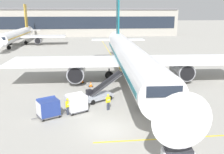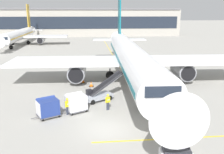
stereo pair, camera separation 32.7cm
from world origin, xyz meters
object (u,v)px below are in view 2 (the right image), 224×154
ground_crew_by_carts (67,105)px  safety_cone_wingtip (91,84)px  parked_airplane (130,57)px  belt_loader (100,93)px  ground_crew_by_loader (108,101)px  safety_cone_engine_keepout (83,81)px  baggage_cart_lead (76,102)px  baggage_cart_second (48,107)px  distant_airplane (19,35)px

ground_crew_by_carts → safety_cone_wingtip: size_ratio=2.48×
parked_airplane → belt_loader: bearing=-121.7°
ground_crew_by_loader → ground_crew_by_carts: 4.18m
safety_cone_engine_keepout → safety_cone_wingtip: safety_cone_wingtip is taller
belt_loader → baggage_cart_lead: bearing=-129.2°
baggage_cart_second → distant_airplane: bearing=106.8°
distant_airplane → belt_loader: bearing=-67.0°
baggage_cart_second → safety_cone_engine_keepout: bearing=74.9°
belt_loader → distant_airplane: (-22.59, 53.15, 2.20)m
ground_crew_by_carts → ground_crew_by_loader: bearing=11.2°
distant_airplane → baggage_cart_second: bearing=-73.2°
belt_loader → baggage_cart_lead: belt_loader is taller
ground_crew_by_loader → ground_crew_by_carts: (-4.10, -0.81, 0.00)m
ground_crew_by_carts → safety_cone_wingtip: 9.77m
safety_cone_wingtip → safety_cone_engine_keepout: bearing=120.6°
parked_airplane → ground_crew_by_carts: bearing=-125.0°
belt_loader → safety_cone_wingtip: (-0.88, 5.51, -0.53)m
baggage_cart_second → ground_crew_by_loader: baggage_cart_second is taller
baggage_cart_second → safety_cone_engine_keepout: (3.18, 11.77, -0.67)m
parked_airplane → baggage_cart_second: parked_airplane is taller
baggage_cart_second → safety_cone_wingtip: size_ratio=3.94×
safety_cone_wingtip → ground_crew_by_carts: bearing=-104.9°
parked_airplane → distant_airplane: (-27.50, 45.20, -0.50)m
parked_airplane → safety_cone_engine_keepout: 7.71m
safety_cone_engine_keepout → safety_cone_wingtip: (1.19, -2.01, 0.01)m
parked_airplane → distant_airplane: bearing=121.3°
baggage_cart_second → ground_crew_by_loader: (5.97, 1.15, -0.00)m
ground_crew_by_loader → ground_crew_by_carts: size_ratio=1.00×
safety_cone_engine_keepout → safety_cone_wingtip: 2.33m
ground_crew_by_loader → ground_crew_by_carts: bearing=-168.8°
baggage_cart_second → ground_crew_by_carts: (1.86, 0.34, -0.00)m
belt_loader → baggage_cart_second: 6.76m
parked_airplane → baggage_cart_lead: size_ratio=16.25×
belt_loader → distant_airplane: distant_airplane is taller
baggage_cart_lead → safety_cone_engine_keepout: (0.52, 10.69, -0.67)m
ground_crew_by_carts → distant_airplane: 60.24m
ground_crew_by_loader → belt_loader: bearing=103.0°
baggage_cart_second → safety_cone_wingtip: 10.72m
baggage_cart_second → ground_crew_by_carts: 1.89m
ground_crew_by_loader → distant_airplane: (-23.31, 56.26, 2.07)m
parked_airplane → safety_cone_wingtip: 7.07m
parked_airplane → safety_cone_wingtip: size_ratio=64.08×
ground_crew_by_carts → distant_airplane: (-19.20, 57.07, 2.07)m
belt_loader → ground_crew_by_loader: belt_loader is taller
ground_crew_by_loader → ground_crew_by_carts: same height
distant_airplane → ground_crew_by_loader: bearing=-67.5°
safety_cone_engine_keepout → baggage_cart_second: bearing=-105.1°
belt_loader → safety_cone_wingtip: 5.61m
parked_airplane → safety_cone_engine_keepout: (-6.98, -0.44, -3.24)m
belt_loader → safety_cone_engine_keepout: (-2.07, 7.52, -0.54)m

